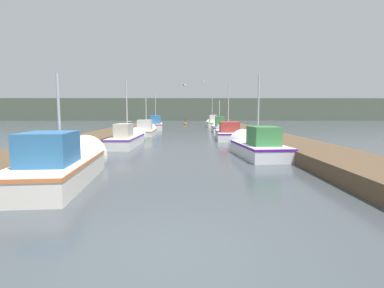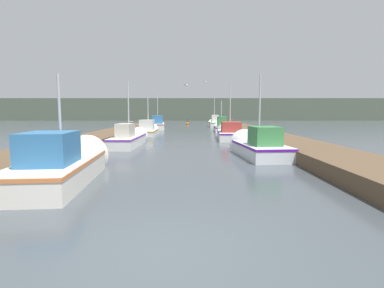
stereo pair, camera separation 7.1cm
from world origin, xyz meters
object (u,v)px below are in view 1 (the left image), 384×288
object	(u,v)px
fishing_boat_0	(64,164)
mooring_piling_0	(129,129)
fishing_boat_4	(147,130)
channel_buoy	(185,124)
fishing_boat_2	(129,138)
fishing_boat_3	(228,133)
seagull_lead	(203,82)
seagull_1	(184,85)
fishing_boat_5	(219,127)
fishing_boat_7	(212,123)
fishing_boat_6	(156,125)
fishing_boat_1	(256,146)
mooring_piling_1	(229,125)

from	to	relation	value
fishing_boat_0	mooring_piling_0	bearing A→B (deg)	89.18
fishing_boat_4	channel_buoy	bearing A→B (deg)	80.23
fishing_boat_2	fishing_boat_3	world-z (taller)	fishing_boat_3
fishing_boat_3	seagull_lead	xyz separation A→B (m)	(-1.57, 8.39, 4.72)
fishing_boat_3	mooring_piling_0	world-z (taller)	fishing_boat_3
seagull_1	fishing_boat_5	bearing A→B (deg)	1.75
fishing_boat_3	seagull_1	distance (m)	5.42
fishing_boat_7	seagull_1	size ratio (longest dim) A/B	8.51
fishing_boat_6	seagull_lead	world-z (taller)	seagull_lead
fishing_boat_1	mooring_piling_0	bearing A→B (deg)	120.50
mooring_piling_0	fishing_boat_6	bearing A→B (deg)	83.86
fishing_boat_3	seagull_lead	distance (m)	9.76
fishing_boat_3	fishing_boat_5	world-z (taller)	fishing_boat_3
fishing_boat_4	mooring_piling_1	size ratio (longest dim) A/B	4.32
fishing_boat_6	channel_buoy	world-z (taller)	fishing_boat_6
fishing_boat_3	mooring_piling_0	distance (m)	8.38
fishing_boat_7	channel_buoy	world-z (taller)	fishing_boat_7
fishing_boat_4	seagull_lead	xyz separation A→B (m)	(5.29, 4.78, 4.76)
fishing_boat_3	seagull_lead	world-z (taller)	seagull_lead
fishing_boat_2	fishing_boat_3	bearing A→B (deg)	35.28
channel_buoy	seagull_1	world-z (taller)	seagull_1
fishing_boat_1	seagull_lead	xyz separation A→B (m)	(-1.74, 17.61, 4.71)
fishing_boat_5	fishing_boat_7	size ratio (longest dim) A/B	0.99
fishing_boat_0	fishing_boat_5	bearing A→B (deg)	67.20
fishing_boat_4	mooring_piling_0	xyz separation A→B (m)	(-1.24, -1.48, 0.23)
fishing_boat_5	fishing_boat_3	bearing A→B (deg)	-89.60
fishing_boat_5	seagull_1	xyz separation A→B (m)	(-3.42, -10.13, 3.40)
fishing_boat_7	seagull_1	xyz separation A→B (m)	(-3.42, -20.03, 3.38)
fishing_boat_2	fishing_boat_3	size ratio (longest dim) A/B	0.94
fishing_boat_1	fishing_boat_6	world-z (taller)	fishing_boat_6
fishing_boat_7	seagull_lead	distance (m)	10.36
fishing_boat_3	channel_buoy	xyz separation A→B (m)	(-3.63, 24.16, -0.30)
fishing_boat_4	fishing_boat_5	world-z (taller)	fishing_boat_4
fishing_boat_6	channel_buoy	bearing A→B (deg)	69.02
fishing_boat_4	fishing_boat_5	distance (m)	8.00
fishing_boat_4	mooring_piling_0	world-z (taller)	fishing_boat_4
fishing_boat_7	fishing_boat_0	bearing A→B (deg)	-104.23
fishing_boat_6	mooring_piling_1	world-z (taller)	fishing_boat_6
fishing_boat_4	seagull_1	xyz separation A→B (m)	(3.52, -6.15, 3.47)
channel_buoy	fishing_boat_1	bearing A→B (deg)	-83.50
fishing_boat_1	fishing_boat_7	bearing A→B (deg)	84.61
fishing_boat_6	seagull_lead	distance (m)	8.15
fishing_boat_3	mooring_piling_1	xyz separation A→B (m)	(1.20, 8.41, 0.16)
fishing_boat_2	seagull_1	xyz separation A→B (m)	(3.46, 2.19, 3.44)
fishing_boat_2	fishing_boat_4	size ratio (longest dim) A/B	1.18
fishing_boat_5	channel_buoy	distance (m)	16.98
fishing_boat_3	channel_buoy	distance (m)	24.44
fishing_boat_1	fishing_boat_2	distance (m)	8.30
fishing_boat_3	fishing_boat_0	bearing A→B (deg)	-112.67
seagull_lead	fishing_boat_6	bearing A→B (deg)	-94.75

